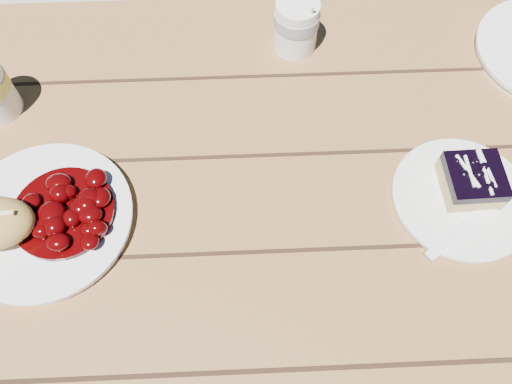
{
  "coord_description": "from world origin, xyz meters",
  "views": [
    {
      "loc": [
        0.05,
        -0.33,
        1.41
      ],
      "look_at": [
        0.06,
        -0.02,
        0.81
      ],
      "focal_mm": 35.0,
      "sensor_mm": 36.0,
      "label": 1
    }
  ],
  "objects_px": {
    "picnic_table": "(219,244)",
    "dessert_plate": "(461,198)",
    "main_plate": "(45,220)",
    "coffee_cup": "(296,26)",
    "blueberry_cake": "(472,180)"
  },
  "relations": [
    {
      "from": "picnic_table",
      "to": "dessert_plate",
      "type": "distance_m",
      "value": 0.4
    },
    {
      "from": "main_plate",
      "to": "dessert_plate",
      "type": "bearing_deg",
      "value": 1.08
    },
    {
      "from": "picnic_table",
      "to": "main_plate",
      "type": "xyz_separation_m",
      "value": [
        -0.24,
        -0.02,
        0.17
      ]
    },
    {
      "from": "picnic_table",
      "to": "coffee_cup",
      "type": "relative_size",
      "value": 21.78
    },
    {
      "from": "picnic_table",
      "to": "dessert_plate",
      "type": "bearing_deg",
      "value": -1.56
    },
    {
      "from": "main_plate",
      "to": "coffee_cup",
      "type": "bearing_deg",
      "value": 40.5
    },
    {
      "from": "dessert_plate",
      "to": "blueberry_cake",
      "type": "xyz_separation_m",
      "value": [
        0.01,
        0.01,
        0.03
      ]
    },
    {
      "from": "main_plate",
      "to": "dessert_plate",
      "type": "relative_size",
      "value": 1.25
    },
    {
      "from": "main_plate",
      "to": "blueberry_cake",
      "type": "height_order",
      "value": "blueberry_cake"
    },
    {
      "from": "picnic_table",
      "to": "main_plate",
      "type": "distance_m",
      "value": 0.29
    },
    {
      "from": "dessert_plate",
      "to": "coffee_cup",
      "type": "xyz_separation_m",
      "value": [
        -0.22,
        0.32,
        0.04
      ]
    },
    {
      "from": "main_plate",
      "to": "blueberry_cake",
      "type": "bearing_deg",
      "value": 2.45
    },
    {
      "from": "blueberry_cake",
      "to": "main_plate",
      "type": "bearing_deg",
      "value": -179.0
    },
    {
      "from": "dessert_plate",
      "to": "coffee_cup",
      "type": "height_order",
      "value": "coffee_cup"
    },
    {
      "from": "main_plate",
      "to": "coffee_cup",
      "type": "height_order",
      "value": "coffee_cup"
    }
  ]
}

